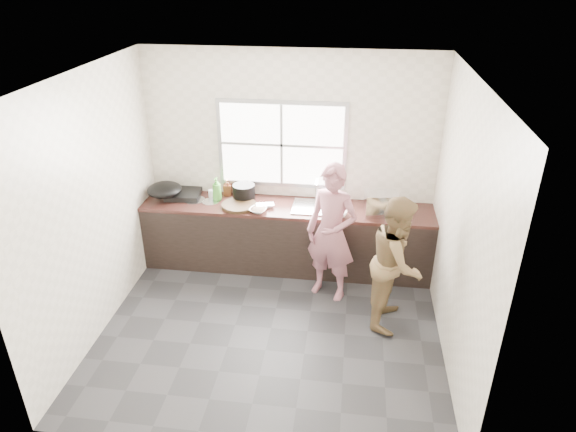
# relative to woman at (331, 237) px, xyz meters

# --- Properties ---
(floor) EXTENTS (3.60, 3.20, 0.01)m
(floor) POSITION_rel_woman_xyz_m (-0.59, -0.74, -0.77)
(floor) COLOR #29292B
(floor) RESTS_ON ground
(ceiling) EXTENTS (3.60, 3.20, 0.01)m
(ceiling) POSITION_rel_woman_xyz_m (-0.59, -0.74, 1.94)
(ceiling) COLOR silver
(ceiling) RESTS_ON wall_back
(wall_back) EXTENTS (3.60, 0.01, 2.70)m
(wall_back) POSITION_rel_woman_xyz_m (-0.59, 0.87, 0.58)
(wall_back) COLOR beige
(wall_back) RESTS_ON ground
(wall_left) EXTENTS (0.01, 3.20, 2.70)m
(wall_left) POSITION_rel_woman_xyz_m (-2.39, -0.74, 0.58)
(wall_left) COLOR beige
(wall_left) RESTS_ON ground
(wall_right) EXTENTS (0.01, 3.20, 2.70)m
(wall_right) POSITION_rel_woman_xyz_m (1.22, -0.74, 0.58)
(wall_right) COLOR beige
(wall_right) RESTS_ON ground
(wall_front) EXTENTS (3.60, 0.01, 2.70)m
(wall_front) POSITION_rel_woman_xyz_m (-0.59, -2.34, 0.58)
(wall_front) COLOR beige
(wall_front) RESTS_ON ground
(cabinet) EXTENTS (3.60, 0.62, 0.82)m
(cabinet) POSITION_rel_woman_xyz_m (-0.59, 0.55, -0.36)
(cabinet) COLOR black
(cabinet) RESTS_ON floor
(countertop) EXTENTS (3.60, 0.64, 0.04)m
(countertop) POSITION_rel_woman_xyz_m (-0.59, 0.55, 0.07)
(countertop) COLOR #321914
(countertop) RESTS_ON cabinet
(sink) EXTENTS (0.55, 0.45, 0.02)m
(sink) POSITION_rel_woman_xyz_m (-0.24, 0.55, 0.10)
(sink) COLOR silver
(sink) RESTS_ON countertop
(faucet) EXTENTS (0.02, 0.02, 0.30)m
(faucet) POSITION_rel_woman_xyz_m (-0.24, 0.75, 0.24)
(faucet) COLOR silver
(faucet) RESTS_ON countertop
(window_frame) EXTENTS (1.60, 0.05, 1.10)m
(window_frame) POSITION_rel_woman_xyz_m (-0.69, 0.85, 0.78)
(window_frame) COLOR #9EA0A5
(window_frame) RESTS_ON wall_back
(window_glazing) EXTENTS (1.50, 0.01, 1.00)m
(window_glazing) POSITION_rel_woman_xyz_m (-0.69, 0.83, 0.78)
(window_glazing) COLOR white
(window_glazing) RESTS_ON window_frame
(woman) EXTENTS (0.66, 0.55, 1.53)m
(woman) POSITION_rel_woman_xyz_m (0.00, 0.00, 0.00)
(woman) COLOR #A5636F
(woman) RESTS_ON floor
(person_side) EXTENTS (0.70, 0.82, 1.48)m
(person_side) POSITION_rel_woman_xyz_m (0.71, -0.40, -0.02)
(person_side) COLOR brown
(person_side) RESTS_ON floor
(cutting_board) EXTENTS (0.56, 0.56, 0.04)m
(cutting_board) POSITION_rel_woman_xyz_m (-1.17, 0.45, 0.11)
(cutting_board) COLOR black
(cutting_board) RESTS_ON countertop
(cleaver) EXTENTS (0.24, 0.17, 0.01)m
(cleaver) POSITION_rel_woman_xyz_m (-0.84, 0.48, 0.14)
(cleaver) COLOR silver
(cleaver) RESTS_ON cutting_board
(bowl_mince) EXTENTS (0.24, 0.24, 0.05)m
(bowl_mince) POSITION_rel_woman_xyz_m (-0.91, 0.34, 0.12)
(bowl_mince) COLOR white
(bowl_mince) RESTS_ON countertop
(bowl_crabs) EXTENTS (0.22, 0.22, 0.06)m
(bowl_crabs) POSITION_rel_woman_xyz_m (0.04, 0.34, 0.12)
(bowl_crabs) COLOR white
(bowl_crabs) RESTS_ON countertop
(bowl_held) EXTENTS (0.23, 0.23, 0.07)m
(bowl_held) POSITION_rel_woman_xyz_m (-0.04, 0.34, 0.13)
(bowl_held) COLOR white
(bowl_held) RESTS_ON countertop
(black_pot) EXTENTS (0.37, 0.37, 0.20)m
(black_pot) POSITION_rel_woman_xyz_m (-1.15, 0.67, 0.19)
(black_pot) COLOR black
(black_pot) RESTS_ON countertop
(plate_food) EXTENTS (0.22, 0.22, 0.02)m
(plate_food) POSITION_rel_woman_xyz_m (-1.27, 0.54, 0.10)
(plate_food) COLOR silver
(plate_food) RESTS_ON countertop
(bottle_green) EXTENTS (0.14, 0.14, 0.31)m
(bottle_green) POSITION_rel_woman_xyz_m (-1.48, 0.61, 0.25)
(bottle_green) COLOR #3F8F2E
(bottle_green) RESTS_ON countertop
(bottle_brown_tall) EXTENTS (0.09, 0.09, 0.20)m
(bottle_brown_tall) POSITION_rel_woman_xyz_m (-1.39, 0.78, 0.19)
(bottle_brown_tall) COLOR #502514
(bottle_brown_tall) RESTS_ON countertop
(bottle_brown_short) EXTENTS (0.16, 0.16, 0.16)m
(bottle_brown_short) POSITION_rel_woman_xyz_m (-1.23, 0.78, 0.17)
(bottle_brown_short) COLOR #462011
(bottle_brown_short) RESTS_ON countertop
(glass_jar) EXTENTS (0.09, 0.09, 0.09)m
(glass_jar) POSITION_rel_woman_xyz_m (-1.59, 0.70, 0.14)
(glass_jar) COLOR silver
(glass_jar) RESTS_ON countertop
(burner) EXTENTS (0.45, 0.45, 0.06)m
(burner) POSITION_rel_woman_xyz_m (-1.94, 0.68, 0.12)
(burner) COLOR black
(burner) RESTS_ON countertop
(wok) EXTENTS (0.48, 0.48, 0.16)m
(wok) POSITION_rel_woman_xyz_m (-2.13, 0.53, 0.24)
(wok) COLOR black
(wok) RESTS_ON burner
(dish_rack) EXTENTS (0.40, 0.30, 0.28)m
(dish_rack) POSITION_rel_woman_xyz_m (0.55, 0.47, 0.23)
(dish_rack) COLOR silver
(dish_rack) RESTS_ON countertop
(pot_lid_left) EXTENTS (0.31, 0.31, 0.01)m
(pot_lid_left) POSITION_rel_woman_xyz_m (-1.77, 0.56, 0.10)
(pot_lid_left) COLOR #A4A5AB
(pot_lid_left) RESTS_ON countertop
(pot_lid_right) EXTENTS (0.25, 0.25, 0.01)m
(pot_lid_right) POSITION_rel_woman_xyz_m (-1.55, 0.54, 0.10)
(pot_lid_right) COLOR silver
(pot_lid_right) RESTS_ON countertop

